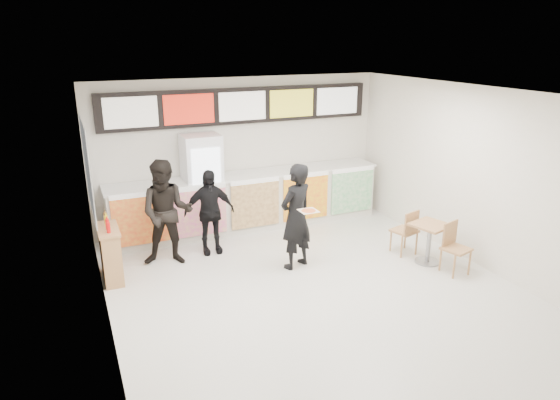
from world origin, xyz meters
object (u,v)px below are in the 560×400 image
drinks_fridge (203,186)px  condiment_ledge (111,253)px  service_counter (249,201)px  cafe_table (429,236)px  customer_main (296,217)px  customer_left (167,213)px  customer_mid (209,212)px

drinks_fridge → condiment_ledge: 2.35m
service_counter → drinks_fridge: size_ratio=2.78×
service_counter → cafe_table: service_counter is taller
drinks_fridge → cafe_table: 4.29m
customer_main → customer_left: size_ratio=0.99×
customer_mid → drinks_fridge: bearing=84.3°
drinks_fridge → customer_main: 2.29m
customer_left → cafe_table: bearing=-5.1°
customer_main → customer_left: 2.18m
customer_left → condiment_ledge: (-0.98, -0.24, -0.47)m
customer_mid → condiment_ledge: customer_mid is taller
service_counter → condiment_ledge: 3.10m
drinks_fridge → customer_mid: bearing=-98.5°
drinks_fridge → cafe_table: (3.20, -2.82, -0.51)m
cafe_table → customer_main: bearing=144.7°
customer_left → cafe_table: (4.10, -1.77, -0.42)m
customer_main → customer_mid: 1.65m
service_counter → drinks_fridge: drinks_fridge is taller
service_counter → customer_main: size_ratio=3.08×
drinks_fridge → condiment_ledge: (-1.88, -1.29, -0.55)m
drinks_fridge → customer_main: bearing=-63.3°
service_counter → condiment_ledge: service_counter is taller
customer_mid → cafe_table: (3.33, -1.94, -0.28)m
cafe_table → condiment_ledge: (-5.08, 1.53, -0.04)m
customer_main → cafe_table: size_ratio=1.21×
service_counter → customer_mid: bearing=-141.0°
customer_main → customer_left: (-1.94, 0.99, 0.01)m
customer_mid → cafe_table: size_ratio=1.03×
customer_main → condiment_ledge: (-2.91, 0.75, -0.45)m
customer_left → service_counter: bearing=47.5°
service_counter → condiment_ledge: bearing=-155.7°
drinks_fridge → cafe_table: size_ratio=1.34×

